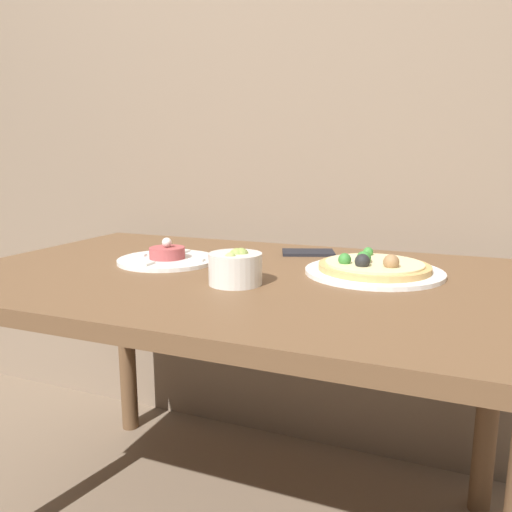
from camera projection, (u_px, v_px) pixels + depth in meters
The scene contains 6 objects.
back_wall at pixel (305, 58), 1.57m from camera, with size 8.00×0.05×2.60m.
dining_table at pixel (234, 309), 1.20m from camera, with size 1.32×0.85×0.73m.
pizza_plate at pixel (374, 268), 1.16m from camera, with size 0.32×0.32×0.06m.
tartare_plate at pixel (167, 258), 1.29m from camera, with size 0.26×0.26×0.06m.
small_bowl at pixel (236, 267), 1.06m from camera, with size 0.12×0.12×0.08m.
napkin at pixel (308, 252), 1.41m from camera, with size 0.17×0.13×0.01m.
Camera 1 is at (0.48, -0.63, 0.99)m, focal length 35.00 mm.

